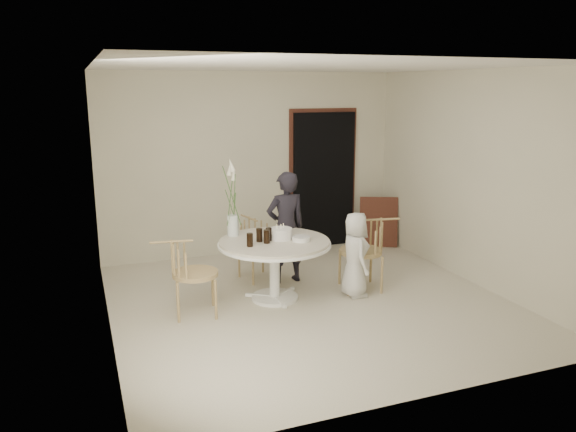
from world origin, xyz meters
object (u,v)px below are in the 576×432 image
object	(u,v)px
girl	(286,227)
flower_vase	(232,209)
chair_right	(371,243)
boy	(355,255)
table	(274,250)
chair_left	(184,266)
birthday_cake	(281,234)
chair_far	(253,239)

from	to	relation	value
girl	flower_vase	distance (m)	0.83
chair_right	girl	distance (m)	1.10
flower_vase	boy	bearing A→B (deg)	-24.25
table	chair_right	world-z (taller)	chair_right
chair_right	flower_vase	xyz separation A→B (m)	(-1.64, 0.45, 0.48)
chair_left	birthday_cake	distance (m)	1.21
chair_left	chair_far	bearing A→B (deg)	-40.17
chair_left	boy	distance (m)	2.04
chair_far	birthday_cake	distance (m)	0.90
table	boy	distance (m)	0.98
chair_right	boy	xyz separation A→B (m)	(-0.30, -0.15, -0.07)
chair_right	chair_left	world-z (taller)	chair_right
table	girl	size ratio (longest dim) A/B	0.92
birthday_cake	flower_vase	size ratio (longest dim) A/B	0.28
chair_right	chair_left	size ratio (longest dim) A/B	1.04
birthday_cake	chair_far	bearing A→B (deg)	95.28
table	birthday_cake	world-z (taller)	birthday_cake
chair_far	girl	xyz separation A→B (m)	(0.33, -0.34, 0.21)
table	chair_far	distance (m)	0.89
chair_far	flower_vase	world-z (taller)	flower_vase
chair_right	birthday_cake	size ratio (longest dim) A/B	3.38
chair_right	birthday_cake	bearing A→B (deg)	-84.69
chair_far	birthday_cake	xyz separation A→B (m)	(0.08, -0.85, 0.28)
boy	birthday_cake	xyz separation A→B (m)	(-0.86, 0.26, 0.28)
flower_vase	table	bearing A→B (deg)	-43.84
chair_far	birthday_cake	world-z (taller)	birthday_cake
chair_far	chair_right	xyz separation A→B (m)	(1.23, -0.95, 0.07)
chair_right	boy	distance (m)	0.34
girl	birthday_cake	size ratio (longest dim) A/B	5.40
table	birthday_cake	size ratio (longest dim) A/B	4.95
girl	boy	size ratio (longest dim) A/B	1.40
birthday_cake	flower_vase	bearing A→B (deg)	144.42
chair_far	flower_vase	distance (m)	0.85
birthday_cake	chair_left	bearing A→B (deg)	-174.03
chair_right	boy	bearing A→B (deg)	-52.18
chair_left	flower_vase	world-z (taller)	flower_vase
table	chair_right	bearing A→B (deg)	-3.24
table	birthday_cake	bearing A→B (deg)	18.25
chair_far	boy	distance (m)	1.45
boy	girl	bearing A→B (deg)	44.49
birthday_cake	chair_right	bearing A→B (deg)	-5.01
girl	flower_vase	size ratio (longest dim) A/B	1.53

